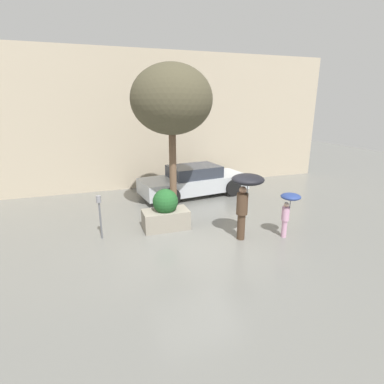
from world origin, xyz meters
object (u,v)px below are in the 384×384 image
(planter_box, at_px, (166,212))
(parking_meter, at_px, (99,208))
(person_adult, at_px, (246,190))
(person_child, at_px, (289,205))
(parked_car_near, at_px, (194,181))
(street_tree, at_px, (172,100))

(planter_box, xyz_separation_m, parking_meter, (-1.95, -0.11, 0.38))
(person_adult, bearing_deg, person_child, -18.38)
(planter_box, xyz_separation_m, parked_car_near, (2.01, 3.11, 0.05))
(parking_meter, bearing_deg, person_adult, -18.83)
(planter_box, distance_m, parking_meter, 2.00)
(planter_box, distance_m, person_child, 3.68)
(person_child, xyz_separation_m, street_tree, (-2.60, 3.01, 2.88))
(street_tree, relative_size, parking_meter, 3.87)
(person_adult, xyz_separation_m, person_child, (1.22, -0.33, -0.48))
(parking_meter, bearing_deg, street_tree, 27.94)
(planter_box, distance_m, parked_car_near, 3.70)
(person_adult, height_order, person_child, person_adult)
(planter_box, relative_size, parked_car_near, 0.30)
(person_adult, distance_m, person_child, 1.35)
(person_adult, relative_size, parking_meter, 1.47)
(parked_car_near, bearing_deg, person_child, -174.12)
(street_tree, height_order, parking_meter, street_tree)
(planter_box, relative_size, parking_meter, 1.09)
(parking_meter, bearing_deg, parked_car_near, 39.03)
(person_child, xyz_separation_m, parked_car_near, (-1.18, 4.88, -0.40))
(person_child, relative_size, street_tree, 0.27)
(person_adult, bearing_deg, street_tree, 113.68)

